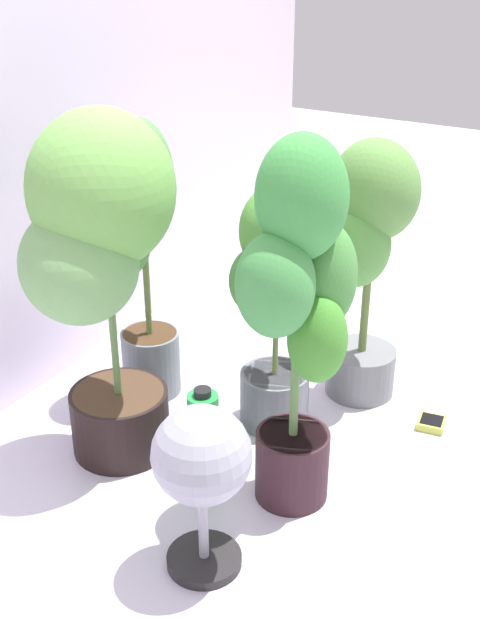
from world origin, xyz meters
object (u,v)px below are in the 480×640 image
Objects in this scene: potted_plant_front_right at (366,246)px; potted_plant_front_left at (300,302)px; floor_fan at (202,463)px; potted_plant_back_left at (99,252)px; potted_plant_center at (273,295)px; hygrometer_box at (431,423)px; nutrient_bottle at (204,435)px; potted_plant_back_center at (141,245)px.

potted_plant_front_right is 0.56m from potted_plant_front_left.
potted_plant_front_right is at bearing 5.73° from potted_plant_front_left.
potted_plant_front_left reaches higher than floor_fan.
potted_plant_front_left is (0.08, -0.53, -0.05)m from potted_plant_back_left.
hygrometer_box is (0.22, -0.43, -0.42)m from potted_plant_center.
potted_plant_back_left is 0.61m from floor_fan.
potted_plant_front_right reaches higher than potted_plant_center.
potted_plant_back_center is at bearing 54.80° from nutrient_bottle.
floor_fan is (-0.60, -0.14, -0.13)m from potted_plant_center.
potted_plant_back_center is 0.91× the size of potted_plant_front_left.
potted_plant_front_right is 0.84× the size of potted_plant_back_left.
hygrometer_box is at bearing -52.41° from potted_plant_back_left.
potted_plant_center reaches higher than floor_fan.
potted_plant_front_left reaches higher than nutrient_bottle.
nutrient_bottle is (-0.53, 0.47, 0.12)m from hygrometer_box.
nutrient_bottle is at bearing 161.77° from potted_plant_front_right.
potted_plant_back_center is 0.82m from floor_fan.
potted_plant_back_left is 1.31× the size of potted_plant_center.
potted_plant_back_left reaches higher than potted_plant_back_center.
nutrient_bottle is at bearing -125.20° from potted_plant_back_center.
floor_fan is (-0.82, 0.29, 0.28)m from hygrometer_box.
potted_plant_center is at bearing -7.32° from nutrient_bottle.
potted_plant_front_left is 10.69× the size of hygrometer_box.
potted_plant_back_left is 2.27× the size of floor_fan.
hygrometer_box is at bearing -62.62° from potted_plant_center.
potted_plant_front_right is 0.91m from floor_fan.
potted_plant_back_left reaches higher than potted_plant_front_right.
potted_plant_back_center is at bearing -173.01° from floor_fan.
potted_plant_back_center reaches higher than hygrometer_box.
floor_fan is at bearing -147.62° from nutrient_bottle.
potted_plant_center is (0.35, -0.32, -0.19)m from potted_plant_back_left.
potted_plant_back_left is at bearing 119.17° from hygrometer_box.
potted_plant_center reaches higher than nutrient_bottle.
potted_plant_front_left is at bearing 129.90° from floor_fan.
potted_plant_center is (-0.29, 0.16, -0.08)m from potted_plant_front_right.
floor_fan is (-0.89, 0.01, -0.21)m from potted_plant_front_right.
hygrometer_box is 0.72m from nutrient_bottle.
nutrient_bottle reaches higher than hygrometer_box.
potted_plant_back_center is 0.35m from potted_plant_back_left.
potted_plant_back_center is 1.07× the size of potted_plant_front_right.
potted_plant_front_right reaches higher than hygrometer_box.
potted_plant_back_left is 1.12m from hygrometer_box.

